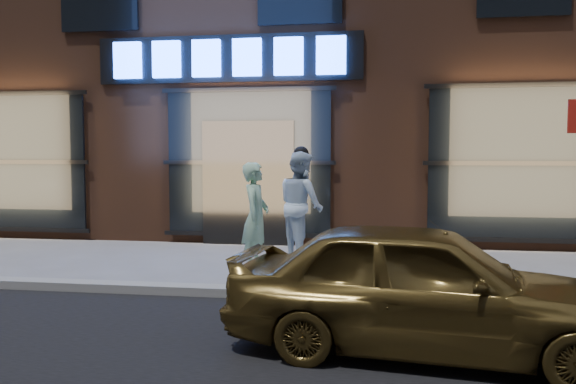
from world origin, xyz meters
name	(u,v)px	position (x,y,z in m)	size (l,w,h in m)	color
ground	(181,294)	(0.00, 0.00, 0.00)	(90.00, 90.00, 0.00)	slate
curb	(181,290)	(0.00, 0.00, 0.06)	(60.00, 0.25, 0.12)	gray
storefront_building	(281,24)	(0.00, 7.99, 5.15)	(30.20, 8.28, 10.30)	#54301E
man_bowtie	(256,217)	(0.65, 1.52, 0.82)	(0.60, 0.39, 1.65)	#A0D3B2
man_cap	(301,205)	(1.18, 2.74, 0.91)	(0.88, 0.69, 1.82)	white
gold_sedan	(424,287)	(2.84, -1.66, 0.60)	(1.41, 3.50, 1.19)	brown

